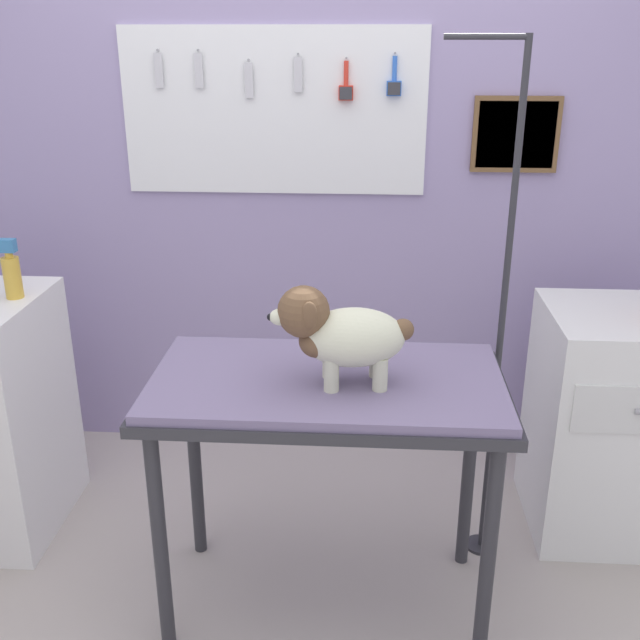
{
  "coord_description": "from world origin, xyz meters",
  "views": [
    {
      "loc": [
        0.25,
        -1.76,
        1.77
      ],
      "look_at": [
        0.11,
        0.27,
        0.98
      ],
      "focal_mm": 41.61,
      "sensor_mm": 36.0,
      "label": 1
    }
  ],
  "objects": [
    {
      "name": "rear_wall_panel",
      "position": [
        0.0,
        1.28,
        1.16
      ],
      "size": [
        4.0,
        0.11,
        2.3
      ],
      "color": "#998AB7",
      "rests_on": "ground"
    },
    {
      "name": "grooming_table",
      "position": [
        0.14,
        0.21,
        0.73
      ],
      "size": [
        1.07,
        0.58,
        0.82
      ],
      "color": "#2D2D33",
      "rests_on": "ground"
    },
    {
      "name": "grooming_arm",
      "position": [
        0.68,
        0.52,
        0.83
      ],
      "size": [
        0.3,
        0.11,
        1.77
      ],
      "color": "#2D2D33",
      "rests_on": "ground"
    },
    {
      "name": "dog",
      "position": [
        0.17,
        0.17,
        0.98
      ],
      "size": [
        0.41,
        0.22,
        0.3
      ],
      "color": "beige",
      "rests_on": "grooming_table"
    },
    {
      "name": "cabinet_right",
      "position": [
        1.23,
        0.71,
        0.43
      ],
      "size": [
        0.68,
        0.54,
        0.86
      ],
      "color": "white",
      "rests_on": "ground"
    },
    {
      "name": "spray_bottle_short",
      "position": [
        -0.97,
        0.6,
        1.0
      ],
      "size": [
        0.06,
        0.06,
        0.21
      ],
      "color": "gold",
      "rests_on": "counter_left"
    }
  ]
}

